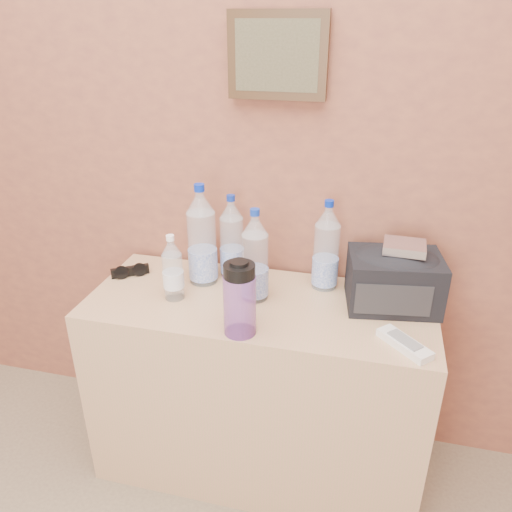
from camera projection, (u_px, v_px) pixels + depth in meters
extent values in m
plane|color=#9A583C|center=(238.00, 72.00, 1.54)|extent=(4.00, 0.00, 4.00)
cube|color=tan|center=(259.00, 386.00, 1.73)|extent=(1.10, 0.46, 0.69)
cylinder|color=white|center=(202.00, 241.00, 1.65)|extent=(0.09, 0.09, 0.30)
cylinder|color=#0A2AB4|center=(199.00, 188.00, 1.57)|extent=(0.03, 0.03, 0.02)
cylinder|color=silver|center=(232.00, 241.00, 1.70)|extent=(0.08, 0.08, 0.26)
cylinder|color=navy|center=(231.00, 198.00, 1.63)|extent=(0.03, 0.03, 0.02)
cylinder|color=white|center=(326.00, 250.00, 1.62)|extent=(0.08, 0.08, 0.27)
cylinder|color=#0826A5|center=(329.00, 203.00, 1.55)|extent=(0.03, 0.03, 0.02)
cylinder|color=#D0F1FF|center=(255.00, 260.00, 1.55)|extent=(0.08, 0.08, 0.26)
cylinder|color=#1235A8|center=(255.00, 212.00, 1.48)|extent=(0.03, 0.03, 0.02)
cylinder|color=silver|center=(173.00, 271.00, 1.57)|extent=(0.06, 0.06, 0.19)
cylinder|color=white|center=(170.00, 238.00, 1.52)|extent=(0.03, 0.03, 0.02)
cylinder|color=purple|center=(240.00, 305.00, 1.39)|extent=(0.09, 0.09, 0.18)
cylinder|color=black|center=(239.00, 269.00, 1.34)|extent=(0.09, 0.09, 0.05)
cube|color=silver|center=(404.00, 344.00, 1.36)|extent=(0.15, 0.15, 0.02)
cube|color=white|center=(404.00, 247.00, 1.48)|extent=(0.13, 0.11, 0.03)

